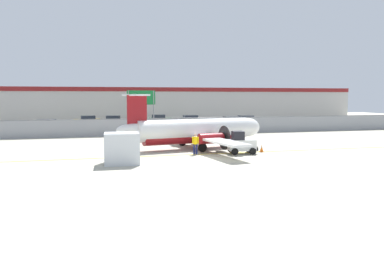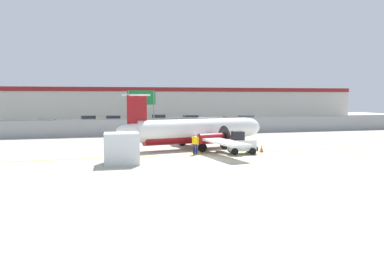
{
  "view_description": "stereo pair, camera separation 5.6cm",
  "coord_description": "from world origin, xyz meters",
  "px_view_note": "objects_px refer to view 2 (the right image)",
  "views": [
    {
      "loc": [
        -7.94,
        -27.28,
        4.73
      ],
      "look_at": [
        0.62,
        6.41,
        1.8
      ],
      "focal_mm": 35.0,
      "sensor_mm": 36.0,
      "label": 1
    },
    {
      "loc": [
        -7.89,
        -27.3,
        4.73
      ],
      "look_at": [
        0.62,
        6.41,
        1.8
      ],
      "focal_mm": 35.0,
      "sensor_mm": 36.0,
      "label": 2
    }
  ],
  "objects_px": {
    "parked_car_7": "(245,120)",
    "parked_car_0": "(46,125)",
    "parked_car_1": "(88,121)",
    "parked_car_4": "(159,119)",
    "traffic_cone_near_left": "(199,144)",
    "ground_crew_worker": "(195,143)",
    "baggage_tug": "(241,144)",
    "traffic_cone_near_right": "(262,148)",
    "cargo_container": "(122,148)",
    "parked_car_2": "(113,120)",
    "parked_car_5": "(190,120)",
    "parked_car_6": "(231,122)",
    "parked_car_3": "(135,121)",
    "commuter_airplane": "(197,131)",
    "highway_sign": "(141,101)"
  },
  "relations": [
    {
      "from": "baggage_tug",
      "to": "ground_crew_worker",
      "type": "xyz_separation_m",
      "value": [
        -3.79,
        0.57,
        0.1
      ]
    },
    {
      "from": "parked_car_3",
      "to": "parked_car_6",
      "type": "height_order",
      "value": "same"
    },
    {
      "from": "traffic_cone_near_right",
      "to": "baggage_tug",
      "type": "bearing_deg",
      "value": -165.31
    },
    {
      "from": "cargo_container",
      "to": "parked_car_4",
      "type": "xyz_separation_m",
      "value": [
        8.41,
        35.57,
        -0.21
      ]
    },
    {
      "from": "parked_car_1",
      "to": "cargo_container",
      "type": "bearing_deg",
      "value": 89.89
    },
    {
      "from": "parked_car_3",
      "to": "parked_car_6",
      "type": "bearing_deg",
      "value": 160.49
    },
    {
      "from": "parked_car_2",
      "to": "parked_car_3",
      "type": "relative_size",
      "value": 1.01
    },
    {
      "from": "parked_car_1",
      "to": "parked_car_4",
      "type": "bearing_deg",
      "value": 176.49
    },
    {
      "from": "parked_car_4",
      "to": "parked_car_5",
      "type": "height_order",
      "value": "same"
    },
    {
      "from": "parked_car_6",
      "to": "parked_car_7",
      "type": "xyz_separation_m",
      "value": [
        3.39,
        2.55,
        0.0
      ]
    },
    {
      "from": "parked_car_0",
      "to": "traffic_cone_near_left",
      "type": "bearing_deg",
      "value": 135.07
    },
    {
      "from": "cargo_container",
      "to": "parked_car_2",
      "type": "height_order",
      "value": "cargo_container"
    },
    {
      "from": "ground_crew_worker",
      "to": "parked_car_3",
      "type": "distance_m",
      "value": 30.34
    },
    {
      "from": "parked_car_5",
      "to": "parked_car_6",
      "type": "bearing_deg",
      "value": 128.19
    },
    {
      "from": "parked_car_6",
      "to": "highway_sign",
      "type": "bearing_deg",
      "value": 16.89
    },
    {
      "from": "cargo_container",
      "to": "traffic_cone_near_left",
      "type": "xyz_separation_m",
      "value": [
        7.57,
        6.92,
        -0.79
      ]
    },
    {
      "from": "parked_car_0",
      "to": "cargo_container",
      "type": "bearing_deg",
      "value": 113.63
    },
    {
      "from": "commuter_airplane",
      "to": "baggage_tug",
      "type": "height_order",
      "value": "commuter_airplane"
    },
    {
      "from": "parked_car_0",
      "to": "parked_car_5",
      "type": "relative_size",
      "value": 1.01
    },
    {
      "from": "baggage_tug",
      "to": "parked_car_0",
      "type": "relative_size",
      "value": 0.56
    },
    {
      "from": "parked_car_2",
      "to": "highway_sign",
      "type": "height_order",
      "value": "highway_sign"
    },
    {
      "from": "parked_car_1",
      "to": "parked_car_3",
      "type": "distance_m",
      "value": 7.62
    },
    {
      "from": "ground_crew_worker",
      "to": "commuter_airplane",
      "type": "bearing_deg",
      "value": 0.48
    },
    {
      "from": "baggage_tug",
      "to": "parked_car_4",
      "type": "xyz_separation_m",
      "value": [
        -1.47,
        33.28,
        0.04
      ]
    },
    {
      "from": "parked_car_3",
      "to": "parked_car_4",
      "type": "bearing_deg",
      "value": -146.43
    },
    {
      "from": "baggage_tug",
      "to": "traffic_cone_near_right",
      "type": "relative_size",
      "value": 3.81
    },
    {
      "from": "baggage_tug",
      "to": "parked_car_1",
      "type": "relative_size",
      "value": 0.56
    },
    {
      "from": "parked_car_4",
      "to": "parked_car_7",
      "type": "bearing_deg",
      "value": -17.5
    },
    {
      "from": "parked_car_1",
      "to": "parked_car_3",
      "type": "bearing_deg",
      "value": 158.85
    },
    {
      "from": "commuter_airplane",
      "to": "traffic_cone_near_left",
      "type": "relative_size",
      "value": 25.04
    },
    {
      "from": "baggage_tug",
      "to": "parked_car_1",
      "type": "height_order",
      "value": "baggage_tug"
    },
    {
      "from": "commuter_airplane",
      "to": "parked_car_0",
      "type": "bearing_deg",
      "value": 116.96
    },
    {
      "from": "traffic_cone_near_left",
      "to": "parked_car_4",
      "type": "height_order",
      "value": "parked_car_4"
    },
    {
      "from": "parked_car_3",
      "to": "highway_sign",
      "type": "distance_m",
      "value": 12.29
    },
    {
      "from": "cargo_container",
      "to": "parked_car_3",
      "type": "height_order",
      "value": "cargo_container"
    },
    {
      "from": "cargo_container",
      "to": "commuter_airplane",
      "type": "bearing_deg",
      "value": 43.87
    },
    {
      "from": "ground_crew_worker",
      "to": "traffic_cone_near_left",
      "type": "relative_size",
      "value": 2.66
    },
    {
      "from": "ground_crew_worker",
      "to": "parked_car_4",
      "type": "height_order",
      "value": "same"
    },
    {
      "from": "commuter_airplane",
      "to": "highway_sign",
      "type": "xyz_separation_m",
      "value": [
        -3.36,
        14.99,
        2.54
      ]
    },
    {
      "from": "parked_car_0",
      "to": "parked_car_4",
      "type": "distance_m",
      "value": 18.98
    },
    {
      "from": "parked_car_2",
      "to": "parked_car_3",
      "type": "distance_m",
      "value": 3.75
    },
    {
      "from": "cargo_container",
      "to": "parked_car_5",
      "type": "distance_m",
      "value": 35.15
    },
    {
      "from": "ground_crew_worker",
      "to": "parked_car_6",
      "type": "relative_size",
      "value": 0.39
    },
    {
      "from": "parked_car_0",
      "to": "ground_crew_worker",
      "type": "bearing_deg",
      "value": 127.46
    },
    {
      "from": "baggage_tug",
      "to": "traffic_cone_near_left",
      "type": "relative_size",
      "value": 3.81
    },
    {
      "from": "parked_car_6",
      "to": "traffic_cone_near_left",
      "type": "bearing_deg",
      "value": 57.12
    },
    {
      "from": "parked_car_3",
      "to": "ground_crew_worker",
      "type": "bearing_deg",
      "value": 97.49
    },
    {
      "from": "parked_car_6",
      "to": "baggage_tug",
      "type": "bearing_deg",
      "value": 66.33
    },
    {
      "from": "parked_car_1",
      "to": "parked_car_4",
      "type": "height_order",
      "value": "same"
    },
    {
      "from": "parked_car_7",
      "to": "parked_car_0",
      "type": "bearing_deg",
      "value": 3.24
    }
  ]
}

